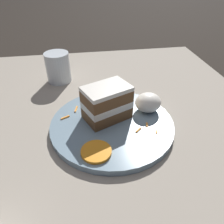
% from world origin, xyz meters
% --- Properties ---
extents(ground_plane, '(6.00, 6.00, 0.00)m').
position_xyz_m(ground_plane, '(0.00, 0.00, 0.00)').
color(ground_plane, black).
rests_on(ground_plane, ground).
extents(dining_table, '(0.91, 1.11, 0.03)m').
position_xyz_m(dining_table, '(0.00, 0.00, 0.02)').
color(dining_table, gray).
rests_on(dining_table, ground).
extents(plate, '(0.29, 0.29, 0.02)m').
position_xyz_m(plate, '(0.04, 0.05, 0.04)').
color(plate, gray).
rests_on(plate, dining_table).
extents(cake_slice, '(0.12, 0.11, 0.08)m').
position_xyz_m(cake_slice, '(0.03, 0.07, 0.09)').
color(cake_slice, brown).
rests_on(cake_slice, plate).
extents(cream_dollop, '(0.07, 0.06, 0.05)m').
position_xyz_m(cream_dollop, '(0.13, 0.08, 0.07)').
color(cream_dollop, white).
rests_on(cream_dollop, plate).
extents(orange_garnish, '(0.06, 0.06, 0.01)m').
position_xyz_m(orange_garnish, '(-0.01, -0.05, 0.05)').
color(orange_garnish, orange).
rests_on(orange_garnish, plate).
extents(carrot_shreds_scatter, '(0.22, 0.14, 0.00)m').
position_xyz_m(carrot_shreds_scatter, '(0.03, 0.05, 0.05)').
color(carrot_shreds_scatter, orange).
rests_on(carrot_shreds_scatter, plate).
extents(drinking_glass, '(0.08, 0.08, 0.09)m').
position_xyz_m(drinking_glass, '(-0.10, 0.31, 0.08)').
color(drinking_glass, silver).
rests_on(drinking_glass, dining_table).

